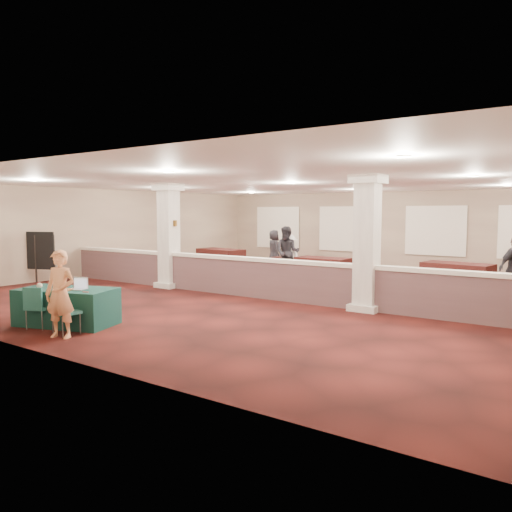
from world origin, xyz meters
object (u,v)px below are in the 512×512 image
Objects in this scene: near_table at (67,307)px; conf_chair_main at (62,308)px; far_table_back_left at (221,259)px; attendee_a at (287,252)px; far_table_front_left at (229,270)px; far_table_back_right at (457,276)px; conf_chair_side at (37,304)px; woman at (60,294)px; far_table_front_center at (323,268)px; far_table_front_right at (379,286)px; attendee_d at (274,249)px; far_table_back_center at (295,266)px; attendee_b at (289,255)px; easel_board at (41,251)px.

conf_chair_main is (0.71, -0.58, 0.13)m from near_table.
far_table_back_left is 1.09× the size of attendee_a.
far_table_back_right is (6.88, 2.42, 0.06)m from far_table_front_left.
conf_chair_side is 0.52× the size of woman.
conf_chair_main is at bearing 119.94° from woman.
woman is 0.83× the size of far_table_back_right.
far_table_front_center is at bearing 65.73° from near_table.
conf_chair_side is 0.52× the size of far_table_front_right.
conf_chair_side is 11.71m from far_table_back_right.
conf_chair_side is 0.47× the size of attendee_a.
attendee_d reaches higher than conf_chair_side.
near_table reaches higher than far_table_front_left.
far_table_back_center is at bearing -4.05° from far_table_back_left.
conf_chair_side reaches higher than far_table_front_right.
far_table_front_center is 0.94× the size of far_table_back_right.
far_table_back_center is (-1.30, 0.28, -0.04)m from far_table_front_center.
attendee_b reaches higher than conf_chair_side.
far_table_back_right is at bearing 19.34° from far_table_front_left.
near_table is 1.24× the size of attendee_d.
attendee_b reaches higher than far_table_front_center.
far_table_back_right is (4.45, 0.20, 0.03)m from far_table_front_center.
far_table_back_right is at bearing -0.76° from far_table_back_center.
attendee_a is 1.16× the size of attendee_d.
attendee_a is (-1.01, 9.74, 0.10)m from woman.
far_table_front_center is 1.11× the size of far_table_front_right.
attendee_a reaches higher than conf_chair_main.
far_table_front_right is at bearing 36.39° from conf_chair_side.
near_table is at bearing -68.17° from far_table_back_left.
far_table_front_right is 5.25m from attendee_b.
far_table_front_right is 0.83× the size of far_table_back_left.
near_table is 1.16× the size of far_table_front_left.
far_table_front_right is 3.20m from far_table_back_right.
far_table_front_center is 4.08m from attendee_d.
far_table_front_center is 1.17× the size of attendee_d.
easel_board is at bearing 108.07° from attendee_d.
attendee_d is (-2.14, 1.87, 0.46)m from far_table_back_center.
far_table_back_center is (1.13, 2.49, -0.01)m from far_table_front_left.
far_table_back_left is 1.01× the size of far_table_back_right.
near_table is 9.51m from attendee_b.
far_table_front_right is at bearing 1.70° from easel_board.
far_table_back_center is at bearing 73.47° from near_table.
easel_board is (-5.59, 3.56, 0.58)m from conf_chair_side.
far_table_back_left is (-2.61, 2.76, 0.06)m from far_table_front_left.
conf_chair_main is 10.09m from far_table_front_center.
near_table is at bearing 145.80° from conf_chair_main.
far_table_back_left reaches higher than far_table_front_center.
far_table_front_left is at bearing -143.83° from attendee_a.
easel_board is (-5.74, 2.99, 0.71)m from near_table.
woman is 0.89× the size of far_table_front_center.
far_table_back_right is 1.24× the size of attendee_d.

